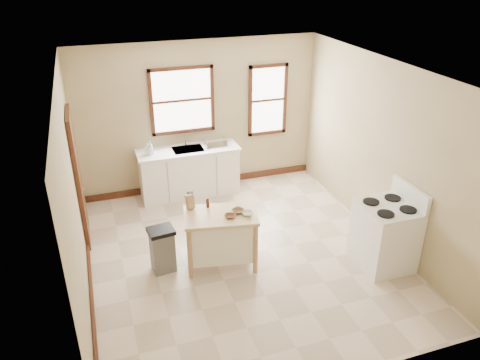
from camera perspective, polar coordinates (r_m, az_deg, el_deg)
name	(u,v)px	position (r m, az deg, el deg)	size (l,w,h in m)	color
floor	(242,255)	(7.22, 0.28, -9.12)	(5.00, 5.00, 0.00)	beige
ceiling	(243,72)	(6.04, 0.34, 13.06)	(5.00, 5.00, 0.00)	white
wall_back	(199,117)	(8.74, -5.02, 7.64)	(4.50, 0.04, 2.80)	tan
wall_left	(73,196)	(6.23, -19.69, -1.91)	(0.04, 5.00, 2.80)	tan
wall_right	(382,152)	(7.48, 16.88, 3.27)	(0.04, 5.00, 2.80)	tan
window_main	(182,101)	(8.56, -7.06, 9.59)	(1.17, 0.06, 1.22)	#3A140F
window_side	(268,100)	(9.05, 3.39, 9.69)	(0.77, 0.06, 1.37)	#3A140F
door_left	(78,178)	(7.55, -19.11, 0.24)	(0.06, 0.90, 2.10)	#3A140F
baseboard_back	(202,183)	(9.23, -4.66, -0.32)	(4.50, 0.04, 0.12)	#3A140F
baseboard_left	(91,281)	(6.94, -17.74, -11.68)	(0.04, 5.00, 0.12)	#3A140F
sink_counter	(189,172)	(8.76, -6.21, 0.99)	(1.86, 0.62, 0.92)	white
faucet	(185,140)	(8.70, -6.66, 4.87)	(0.03, 0.03, 0.22)	silver
soap_bottle_a	(150,148)	(8.41, -10.86, 3.87)	(0.09, 0.09, 0.24)	#B2B2B2
soap_bottle_b	(148,149)	(8.41, -11.12, 3.73)	(0.09, 0.10, 0.21)	#B2B2B2
dish_rack	(215,143)	(8.67, -3.05, 4.53)	(0.42, 0.31, 0.10)	silver
kitchen_island	(221,239)	(6.82, -2.33, -7.23)	(1.03, 0.65, 0.84)	#F9E492
knife_block	(190,202)	(6.73, -6.11, -2.68)	(0.10, 0.10, 0.20)	tan
pepper_grinder	(208,203)	(6.75, -3.97, -2.76)	(0.04, 0.04, 0.15)	#3C1B10
bowl_a	(230,216)	(6.51, -1.22, -4.42)	(0.15, 0.15, 0.04)	brown
bowl_b	(238,211)	(6.63, -0.21, -3.78)	(0.17, 0.17, 0.04)	brown
bowl_c	(247,213)	(6.56, 0.89, -4.10)	(0.15, 0.15, 0.05)	white
trash_bin	(162,250)	(6.82, -9.43, -8.38)	(0.35, 0.30, 0.69)	#585856
gas_stove	(386,227)	(7.03, 17.35, -5.54)	(0.77, 0.79, 1.23)	white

